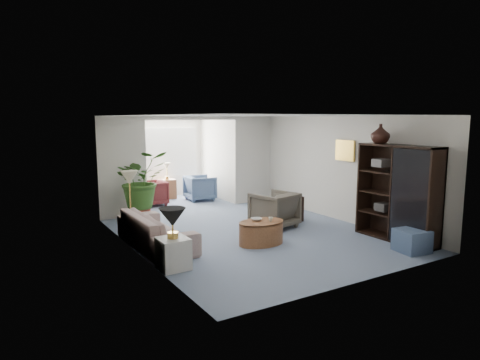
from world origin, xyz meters
TOP-DOWN VIEW (x-y plane):
  - floor at (0.00, 0.00)m, footprint 6.00×6.00m
  - sunroom_floor at (0.00, 4.10)m, footprint 2.60×2.60m
  - back_pier_left at (-1.90, 3.00)m, footprint 1.20×0.12m
  - back_pier_right at (1.90, 3.00)m, footprint 1.20×0.12m
  - back_header at (0.00, 3.00)m, footprint 2.60×0.12m
  - window_pane at (0.00, 5.18)m, footprint 2.20×0.02m
  - window_blinds at (0.00, 5.15)m, footprint 2.20×0.02m
  - framed_picture at (2.46, -0.10)m, footprint 0.04×0.50m
  - sofa at (-2.05, 0.34)m, footprint 0.90×2.21m
  - end_table at (-2.25, -1.01)m, footprint 0.48×0.48m
  - table_lamp at (-2.25, -1.01)m, footprint 0.44×0.44m
  - floor_lamp at (-2.28, 1.17)m, footprint 0.36×0.36m
  - coffee_table at (-0.23, -0.59)m, footprint 1.15×1.15m
  - coffee_bowl at (-0.28, -0.49)m, footprint 0.25×0.25m
  - coffee_cup at (-0.08, -0.69)m, footprint 0.11×0.11m
  - wingback_chair at (0.73, 0.31)m, footprint 1.05×1.07m
  - side_table_dark at (1.43, 0.61)m, footprint 0.54×0.45m
  - entertainment_cabinet at (2.23, -1.79)m, footprint 0.46×1.74m
  - cabinet_urn at (2.23, -1.29)m, footprint 0.39×0.39m
  - ottoman at (1.86, -2.45)m, footprint 0.59×0.59m
  - plant_pot at (-1.63, 2.45)m, footprint 0.40×0.40m
  - house_plant at (-1.63, 2.45)m, footprint 1.23×1.07m
  - sunroom_chair_blue at (0.70, 4.07)m, footprint 0.87×0.85m
  - sunroom_chair_maroon at (-0.80, 4.07)m, footprint 0.82×0.80m
  - sunroom_table at (-0.05, 4.82)m, footprint 0.51×0.41m
  - shelf_clutter at (2.18, -1.69)m, footprint 0.30×1.03m

SIDE VIEW (x-z plane):
  - floor at x=0.00m, z-range 0.00..0.00m
  - sunroom_floor at x=0.00m, z-range 0.00..0.00m
  - plant_pot at x=-1.63m, z-range 0.00..0.32m
  - ottoman at x=1.86m, z-range 0.00..0.42m
  - coffee_table at x=-0.23m, z-range 0.00..0.45m
  - end_table at x=-2.25m, z-range 0.00..0.52m
  - sunroom_table at x=-0.05m, z-range 0.00..0.59m
  - side_table_dark at x=1.43m, z-range 0.00..0.60m
  - sofa at x=-2.05m, z-range 0.00..0.64m
  - sunroom_chair_maroon at x=-0.80m, z-range 0.00..0.70m
  - sunroom_chair_blue at x=0.70m, z-range 0.00..0.74m
  - wingback_chair at x=0.73m, z-range 0.00..0.81m
  - coffee_bowl at x=-0.28m, z-range 0.45..0.50m
  - coffee_cup at x=-0.08m, z-range 0.45..0.54m
  - table_lamp at x=-2.25m, z-range 0.72..1.02m
  - entertainment_cabinet at x=2.23m, z-range 0.00..1.93m
  - house_plant at x=-1.63m, z-range 0.32..1.69m
  - shelf_clutter at x=2.18m, z-range 0.71..1.77m
  - back_pier_left at x=-1.90m, z-range 0.00..2.50m
  - back_pier_right at x=1.90m, z-range 0.00..2.50m
  - floor_lamp at x=-2.28m, z-range 1.11..1.39m
  - window_pane at x=0.00m, z-range 0.65..2.15m
  - window_blinds at x=0.00m, z-range 0.65..2.15m
  - framed_picture at x=2.46m, z-range 1.50..1.90m
  - cabinet_urn at x=2.23m, z-range 1.93..2.33m
  - back_header at x=0.00m, z-range 2.40..2.50m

